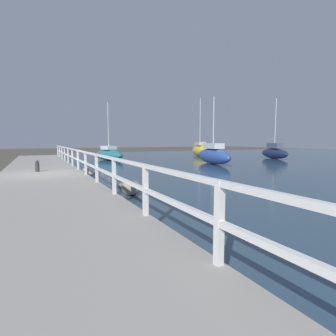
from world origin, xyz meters
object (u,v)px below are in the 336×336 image
at_px(sailboat_blue, 213,155).
at_px(sailboat_yellow, 200,150).
at_px(mooring_bollard, 37,166).
at_px(sailboat_teal, 109,154).
at_px(sailboat_navy, 274,152).

bearing_deg(sailboat_blue, sailboat_yellow, 74.52).
xyz_separation_m(mooring_bollard, sailboat_teal, (6.46, 11.02, -0.05)).
distance_m(sailboat_navy, sailboat_blue, 10.12).
distance_m(mooring_bollard, sailboat_navy, 23.66).
distance_m(mooring_bollard, sailboat_blue, 13.54).
xyz_separation_m(sailboat_navy, sailboat_blue, (-9.85, -2.31, 0.04)).
relative_size(mooring_bollard, sailboat_yellow, 0.08).
xyz_separation_m(sailboat_teal, sailboat_blue, (6.76, -8.11, 0.14)).
xyz_separation_m(mooring_bollard, sailboat_yellow, (18.26, 12.49, 0.13)).
relative_size(sailboat_teal, sailboat_navy, 0.88).
xyz_separation_m(mooring_bollard, sailboat_blue, (13.22, 2.92, 0.09)).
height_order(sailboat_navy, sailboat_blue, sailboat_navy).
bearing_deg(sailboat_blue, sailboat_navy, 25.46).
bearing_deg(sailboat_yellow, sailboat_navy, -41.02).
bearing_deg(sailboat_blue, sailboat_teal, 142.11).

